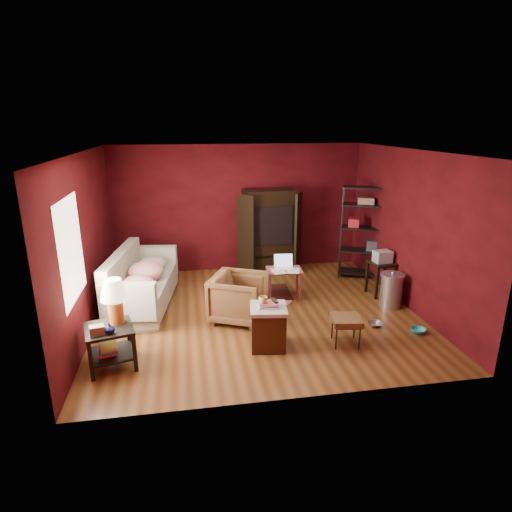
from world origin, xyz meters
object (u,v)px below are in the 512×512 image
(armchair, at_px, (239,296))
(wire_shelving, at_px, (365,229))
(sofa, at_px, (140,287))
(laptop_desk, at_px, (284,272))
(side_table, at_px, (112,315))
(hamper, at_px, (268,326))
(tv_armoire, at_px, (269,230))

(armchair, bearing_deg, wire_shelving, -35.46)
(armchair, distance_m, wire_shelving, 3.42)
(sofa, relative_size, laptop_desk, 2.54)
(armchair, bearing_deg, side_table, 144.41)
(armchair, height_order, side_table, side_table)
(hamper, bearing_deg, side_table, -177.86)
(armchair, bearing_deg, tv_armoire, 1.92)
(laptop_desk, bearing_deg, armchair, -133.61)
(tv_armoire, bearing_deg, laptop_desk, -96.26)
(wire_shelving, bearing_deg, hamper, -110.20)
(side_table, distance_m, wire_shelving, 5.54)
(hamper, distance_m, laptop_desk, 1.97)
(tv_armoire, relative_size, wire_shelving, 0.94)
(sofa, relative_size, side_table, 1.70)
(sofa, distance_m, side_table, 1.92)
(tv_armoire, xyz_separation_m, wire_shelving, (1.93, -0.67, 0.12))
(armchair, relative_size, wire_shelving, 0.45)
(side_table, bearing_deg, wire_shelving, 29.71)
(sofa, relative_size, armchair, 2.34)
(armchair, bearing_deg, hamper, -138.11)
(armchair, distance_m, tv_armoire, 2.58)
(laptop_desk, relative_size, tv_armoire, 0.44)
(sofa, xyz_separation_m, armchair, (1.70, -0.81, 0.04))
(tv_armoire, bearing_deg, armchair, -119.04)
(laptop_desk, xyz_separation_m, wire_shelving, (1.93, 0.81, 0.58))
(armchair, relative_size, side_table, 0.73)
(armchair, xyz_separation_m, side_table, (-1.88, -1.07, 0.29))
(side_table, xyz_separation_m, hamper, (2.19, 0.08, -0.40))
(sofa, bearing_deg, laptop_desk, -86.72)
(armchair, height_order, wire_shelving, wire_shelving)
(laptop_desk, bearing_deg, wire_shelving, 28.13)
(side_table, xyz_separation_m, tv_armoire, (2.87, 3.40, 0.23))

